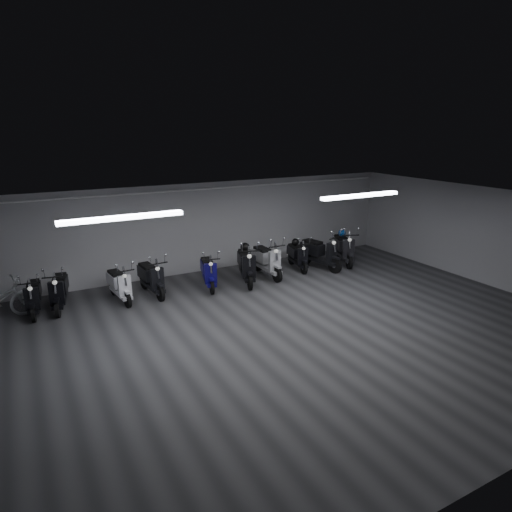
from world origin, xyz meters
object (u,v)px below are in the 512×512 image
scooter_6 (267,255)px  scooter_5 (246,260)px  scooter_7 (298,251)px  helmet_1 (295,242)px  scooter_0 (33,291)px  helmet_2 (245,247)px  scooter_2 (119,279)px  helmet_0 (342,233)px  scooter_1 (59,285)px  scooter_4 (208,267)px  scooter_3 (151,272)px  scooter_9 (344,243)px  scooter_8 (320,247)px

scooter_6 → scooter_5: bearing=-166.3°
scooter_7 → helmet_1: scooter_7 is taller
scooter_0 → helmet_2: bearing=4.4°
scooter_2 → helmet_0: 7.44m
scooter_1 → scooter_5: scooter_5 is taller
helmet_1 → helmet_2: size_ratio=0.85×
helmet_0 → scooter_7: bearing=-178.8°
scooter_1 → helmet_0: size_ratio=6.74×
scooter_2 → scooter_5: 3.61m
scooter_1 → scooter_4: size_ratio=1.03×
scooter_3 → helmet_0: (6.57, 0.05, 0.34)m
scooter_1 → scooter_2: size_ratio=1.05×
scooter_3 → helmet_1: 4.82m
scooter_4 → scooter_5: bearing=6.9°
scooter_9 → scooter_6: bearing=-159.8°
scooter_7 → scooter_9: size_ratio=0.85×
scooter_4 → helmet_1: size_ratio=7.02×
scooter_6 → scooter_7: scooter_6 is taller
scooter_3 → scooter_5: size_ratio=0.91×
scooter_5 → scooter_8: (2.69, 0.07, 0.01)m
scooter_5 → scooter_9: bearing=20.7°
scooter_0 → scooter_7: size_ratio=1.01×
scooter_1 → helmet_2: (5.12, -0.23, 0.37)m
scooter_5 → scooter_6: scooter_5 is taller
scooter_8 → scooter_9: bearing=-8.7°
scooter_5 → helmet_0: 3.86m
scooter_0 → scooter_9: bearing=4.6°
scooter_6 → helmet_0: bearing=4.0°
helmet_0 → scooter_3: bearing=-179.5°
scooter_9 → helmet_2: (-3.66, 0.09, 0.32)m
scooter_8 → scooter_2: bearing=164.7°
scooter_6 → scooter_7: size_ratio=1.15×
scooter_4 → scooter_6: size_ratio=0.90×
helmet_0 → helmet_1: helmet_0 is taller
helmet_2 → scooter_9: bearing=-1.5°
scooter_0 → scooter_7: bearing=5.7°
scooter_1 → helmet_2: bearing=9.3°
scooter_4 → scooter_7: bearing=17.8°
scooter_8 → scooter_9: size_ratio=1.02×
scooter_6 → helmet_1: 1.34m
scooter_3 → helmet_2: 2.84m
scooter_7 → scooter_2: bearing=-168.3°
helmet_2 → scooter_6: bearing=-4.3°
scooter_9 → helmet_1: 1.72m
scooter_7 → helmet_1: size_ratio=6.73×
scooter_8 → helmet_0: bearing=2.6°
helmet_0 → scooter_6: bearing=-176.2°
scooter_3 → scooter_5: (2.73, -0.34, 0.06)m
scooter_6 → helmet_1: (1.27, 0.38, 0.17)m
scooter_0 → scooter_4: (4.48, -0.31, 0.02)m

